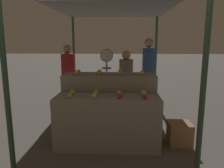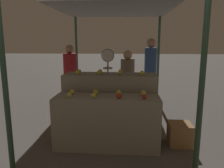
# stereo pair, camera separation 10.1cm
# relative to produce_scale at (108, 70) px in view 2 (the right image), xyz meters

# --- Properties ---
(ground_plane) EXTENTS (60.00, 60.00, 0.00)m
(ground_plane) POSITION_rel_produce_scale_xyz_m (0.10, -1.22, -1.15)
(ground_plane) COLOR #59544F
(market_canopy) EXTENTS (2.60, 4.05, 2.48)m
(market_canopy) POSITION_rel_produce_scale_xyz_m (0.10, -0.17, 1.19)
(market_canopy) COLOR #33513D
(market_canopy) RESTS_ON ground_plane
(display_counter_front) EXTENTS (1.70, 0.55, 0.86)m
(display_counter_front) POSITION_rel_produce_scale_xyz_m (0.10, -1.22, -0.72)
(display_counter_front) COLOR gray
(display_counter_front) RESTS_ON ground_plane
(display_counter_back) EXTENTS (1.70, 0.55, 1.14)m
(display_counter_back) POSITION_rel_produce_scale_xyz_m (0.10, -0.62, -0.58)
(display_counter_back) COLOR gray
(display_counter_back) RESTS_ON ground_plane
(apple_front_0) EXTENTS (0.08, 0.08, 0.08)m
(apple_front_0) POSITION_rel_produce_scale_xyz_m (-0.49, -1.33, -0.25)
(apple_front_0) COLOR gold
(apple_front_0) RESTS_ON display_counter_front
(apple_front_1) EXTENTS (0.08, 0.08, 0.08)m
(apple_front_1) POSITION_rel_produce_scale_xyz_m (-0.09, -1.34, -0.25)
(apple_front_1) COLOR gold
(apple_front_1) RESTS_ON display_counter_front
(apple_front_2) EXTENTS (0.08, 0.08, 0.08)m
(apple_front_2) POSITION_rel_produce_scale_xyz_m (0.30, -1.34, -0.24)
(apple_front_2) COLOR #B72D23
(apple_front_2) RESTS_ON display_counter_front
(apple_front_3) EXTENTS (0.08, 0.08, 0.08)m
(apple_front_3) POSITION_rel_produce_scale_xyz_m (0.69, -1.34, -0.25)
(apple_front_3) COLOR #AD281E
(apple_front_3) RESTS_ON display_counter_front
(apple_front_4) EXTENTS (0.08, 0.08, 0.08)m
(apple_front_4) POSITION_rel_produce_scale_xyz_m (-0.50, -1.11, -0.25)
(apple_front_4) COLOR yellow
(apple_front_4) RESTS_ON display_counter_front
(apple_front_5) EXTENTS (0.08, 0.08, 0.08)m
(apple_front_5) POSITION_rel_produce_scale_xyz_m (-0.10, -1.11, -0.24)
(apple_front_5) COLOR gold
(apple_front_5) RESTS_ON display_counter_front
(apple_front_6) EXTENTS (0.08, 0.08, 0.08)m
(apple_front_6) POSITION_rel_produce_scale_xyz_m (0.29, -1.12, -0.24)
(apple_front_6) COLOR gold
(apple_front_6) RESTS_ON display_counter_front
(apple_front_7) EXTENTS (0.09, 0.09, 0.09)m
(apple_front_7) POSITION_rel_produce_scale_xyz_m (0.69, -1.12, -0.24)
(apple_front_7) COLOR yellow
(apple_front_7) RESTS_ON display_counter_front
(apple_back_0) EXTENTS (0.08, 0.08, 0.08)m
(apple_back_0) POSITION_rel_produce_scale_xyz_m (-0.49, -0.73, 0.03)
(apple_back_0) COLOR yellow
(apple_back_0) RESTS_ON display_counter_back
(apple_back_1) EXTENTS (0.09, 0.09, 0.09)m
(apple_back_1) POSITION_rel_produce_scale_xyz_m (-0.09, -0.73, 0.04)
(apple_back_1) COLOR gold
(apple_back_1) RESTS_ON display_counter_back
(apple_back_2) EXTENTS (0.08, 0.08, 0.08)m
(apple_back_2) POSITION_rel_produce_scale_xyz_m (0.29, -0.74, 0.04)
(apple_back_2) COLOR gold
(apple_back_2) RESTS_ON display_counter_back
(apple_back_3) EXTENTS (0.08, 0.08, 0.08)m
(apple_back_3) POSITION_rel_produce_scale_xyz_m (0.68, -0.74, 0.04)
(apple_back_3) COLOR gold
(apple_back_3) RESTS_ON display_counter_back
(apple_back_4) EXTENTS (0.07, 0.07, 0.07)m
(apple_back_4) POSITION_rel_produce_scale_xyz_m (-0.50, -0.52, 0.03)
(apple_back_4) COLOR yellow
(apple_back_4) RESTS_ON display_counter_back
(apple_back_5) EXTENTS (0.07, 0.07, 0.07)m
(apple_back_5) POSITION_rel_produce_scale_xyz_m (-0.09, -0.52, 0.03)
(apple_back_5) COLOR gold
(apple_back_5) RESTS_ON display_counter_back
(apple_back_6) EXTENTS (0.08, 0.08, 0.08)m
(apple_back_6) POSITION_rel_produce_scale_xyz_m (0.30, -0.51, 0.04)
(apple_back_6) COLOR gold
(apple_back_6) RESTS_ON display_counter_back
(produce_scale) EXTENTS (0.27, 0.20, 1.58)m
(produce_scale) POSITION_rel_produce_scale_xyz_m (0.00, 0.00, 0.00)
(produce_scale) COLOR #99999E
(produce_scale) RESTS_ON ground_plane
(person_vendor_at_scale) EXTENTS (0.41, 0.41, 1.55)m
(person_vendor_at_scale) POSITION_rel_produce_scale_xyz_m (0.42, 0.30, -0.25)
(person_vendor_at_scale) COLOR #2D2D38
(person_vendor_at_scale) RESTS_ON ground_plane
(person_customer_left) EXTENTS (0.46, 0.46, 1.67)m
(person_customer_left) POSITION_rel_produce_scale_xyz_m (-1.04, 0.80, -0.18)
(person_customer_left) COLOR #2D2D38
(person_customer_left) RESTS_ON ground_plane
(person_customer_right) EXTENTS (0.39, 0.39, 1.83)m
(person_customer_right) POSITION_rel_produce_scale_xyz_m (1.01, 1.06, -0.07)
(person_customer_right) COLOR #2D2D38
(person_customer_right) RESTS_ON ground_plane
(wooden_crate_side) EXTENTS (0.38, 0.38, 0.38)m
(wooden_crate_side) POSITION_rel_produce_scale_xyz_m (1.33, -1.07, -0.96)
(wooden_crate_side) COLOR #9E7547
(wooden_crate_side) RESTS_ON ground_plane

